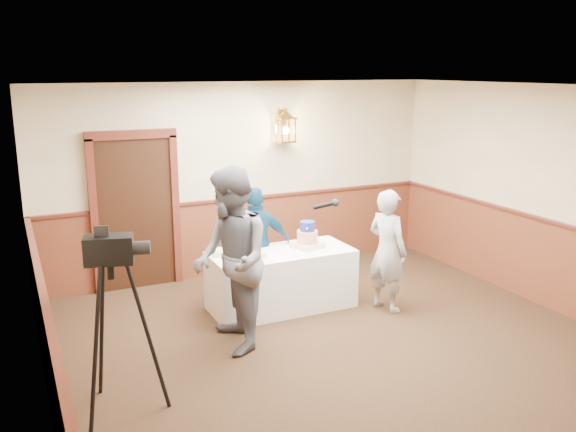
# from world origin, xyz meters

# --- Properties ---
(ground) EXTENTS (7.00, 7.00, 0.00)m
(ground) POSITION_xyz_m (0.00, 0.00, 0.00)
(ground) COLOR black
(ground) RESTS_ON ground
(room_shell) EXTENTS (6.02, 7.02, 2.81)m
(room_shell) POSITION_xyz_m (-0.05, 0.45, 1.52)
(room_shell) COLOR #BAAB8B
(room_shell) RESTS_ON ground
(display_table) EXTENTS (1.80, 0.80, 0.75)m
(display_table) POSITION_xyz_m (-0.12, 1.90, 0.38)
(display_table) COLOR white
(display_table) RESTS_ON ground
(tiered_cake) EXTENTS (0.42, 0.42, 0.34)m
(tiered_cake) POSITION_xyz_m (0.25, 1.91, 0.88)
(tiered_cake) COLOR beige
(tiered_cake) RESTS_ON display_table
(sheet_cake_yellow) EXTENTS (0.35, 0.28, 0.07)m
(sheet_cake_yellow) POSITION_xyz_m (-0.53, 1.86, 0.78)
(sheet_cake_yellow) COLOR #FCE896
(sheet_cake_yellow) RESTS_ON display_table
(sheet_cake_green) EXTENTS (0.34, 0.31, 0.07)m
(sheet_cake_green) POSITION_xyz_m (-0.80, 2.06, 0.78)
(sheet_cake_green) COLOR #C9F1AA
(sheet_cake_green) RESTS_ON display_table
(interviewer) EXTENTS (1.57, 1.06, 2.00)m
(interviewer) POSITION_xyz_m (-1.08, 1.08, 1.00)
(interviewer) COLOR slate
(interviewer) RESTS_ON ground
(baker) EXTENTS (0.52, 0.65, 1.55)m
(baker) POSITION_xyz_m (1.06, 1.29, 0.78)
(baker) COLOR #A1A0A6
(baker) RESTS_ON ground
(assistant_p) EXTENTS (0.94, 0.54, 1.51)m
(assistant_p) POSITION_xyz_m (-0.29, 2.29, 0.76)
(assistant_p) COLOR navy
(assistant_p) RESTS_ON ground
(tv_camera_rig) EXTENTS (0.64, 0.60, 1.63)m
(tv_camera_rig) POSITION_xyz_m (-2.43, 0.30, 0.73)
(tv_camera_rig) COLOR black
(tv_camera_rig) RESTS_ON ground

